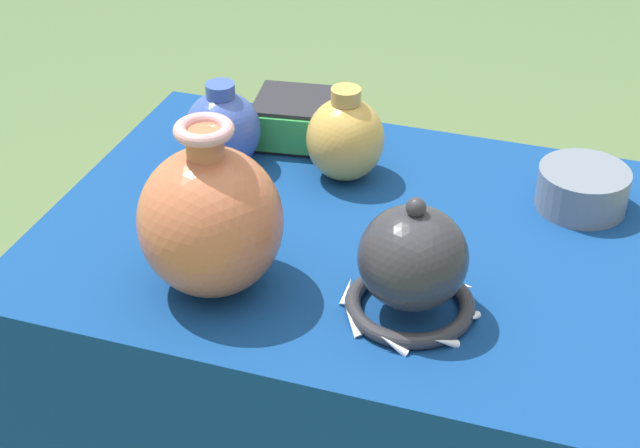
# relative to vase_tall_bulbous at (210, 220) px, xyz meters

# --- Properties ---
(display_table) EXTENTS (0.92, 0.71, 0.74)m
(display_table) POSITION_rel_vase_tall_bulbous_xyz_m (0.13, 0.18, -0.20)
(display_table) COLOR olive
(display_table) RESTS_ON ground_plane
(vase_tall_bulbous) EXTENTS (0.20, 0.20, 0.26)m
(vase_tall_bulbous) POSITION_rel_vase_tall_bulbous_xyz_m (0.00, 0.00, 0.00)
(vase_tall_bulbous) COLOR #BC6642
(vase_tall_bulbous) RESTS_ON display_table
(vase_dome_bell) EXTENTS (0.19, 0.19, 0.19)m
(vase_dome_bell) POSITION_rel_vase_tall_bulbous_xyz_m (0.28, 0.03, -0.04)
(vase_dome_bell) COLOR #2D2D33
(vase_dome_bell) RESTS_ON display_table
(mosaic_tile_box) EXTENTS (0.16, 0.15, 0.08)m
(mosaic_tile_box) POSITION_rel_vase_tall_bulbous_xyz_m (-0.03, 0.44, -0.07)
(mosaic_tile_box) COLOR #232328
(mosaic_tile_box) RESTS_ON display_table
(jar_round_ochre) EXTENTS (0.13, 0.13, 0.16)m
(jar_round_ochre) POSITION_rel_vase_tall_bulbous_xyz_m (0.09, 0.35, -0.04)
(jar_round_ochre) COLOR gold
(jar_round_ochre) RESTS_ON display_table
(jar_round_cobalt) EXTENTS (0.13, 0.13, 0.15)m
(jar_round_cobalt) POSITION_rel_vase_tall_bulbous_xyz_m (-0.12, 0.32, -0.04)
(jar_round_cobalt) COLOR #3851A8
(jar_round_cobalt) RESTS_ON display_table
(pot_squat_slate) EXTENTS (0.14, 0.14, 0.07)m
(pot_squat_slate) POSITION_rel_vase_tall_bulbous_xyz_m (0.47, 0.37, -0.08)
(pot_squat_slate) COLOR slate
(pot_squat_slate) RESTS_ON display_table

